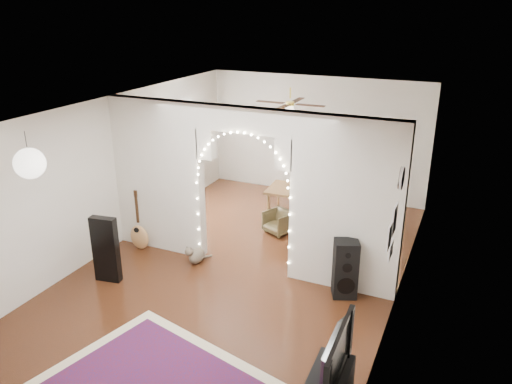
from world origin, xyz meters
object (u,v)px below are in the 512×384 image
at_px(acoustic_guitar, 139,228).
at_px(dining_table, 299,193).
at_px(bookcase, 325,167).
at_px(dining_chair_left, 279,222).
at_px(floor_speaker, 345,269).
at_px(dining_chair_right, 322,217).

height_order(acoustic_guitar, dining_table, acoustic_guitar).
bearing_deg(acoustic_guitar, dining_table, 36.03).
xyz_separation_m(acoustic_guitar, bookcase, (2.29, 3.75, 0.33)).
bearing_deg(dining_chair_left, dining_table, 91.24).
relative_size(acoustic_guitar, dining_table, 0.76).
bearing_deg(dining_table, bookcase, 84.53).
height_order(floor_speaker, dining_chair_left, floor_speaker).
height_order(dining_table, dining_chair_left, dining_table).
height_order(acoustic_guitar, dining_chair_right, acoustic_guitar).
xyz_separation_m(acoustic_guitar, dining_chair_right, (2.77, 2.10, -0.14)).
height_order(dining_table, dining_chair_right, dining_table).
bearing_deg(dining_table, floor_speaker, -58.89).
relative_size(acoustic_guitar, bookcase, 0.64).
relative_size(floor_speaker, dining_chair_right, 1.50).
distance_m(dining_chair_left, dining_chair_right, 0.86).
distance_m(floor_speaker, dining_chair_left, 2.40).
relative_size(dining_table, dining_chair_right, 2.05).
relative_size(acoustic_guitar, floor_speaker, 1.05).
height_order(floor_speaker, dining_chair_right, floor_speaker).
bearing_deg(dining_chair_left, floor_speaker, -19.35).
bearing_deg(dining_chair_right, floor_speaker, -55.21).
xyz_separation_m(acoustic_guitar, dining_table, (2.25, 2.15, 0.27)).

